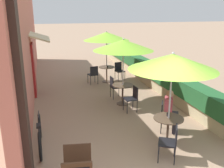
{
  "coord_description": "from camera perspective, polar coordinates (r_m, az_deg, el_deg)",
  "views": [
    {
      "loc": [
        -1.94,
        -3.77,
        3.37
      ],
      "look_at": [
        0.15,
        3.84,
        1.0
      ],
      "focal_mm": 40.0,
      "sensor_mm": 36.0,
      "label": 1
    }
  ],
  "objects": [
    {
      "name": "cafe_chair_near_left",
      "position": [
        5.96,
        13.32,
        -12.4
      ],
      "size": [
        0.54,
        0.54,
        0.87
      ],
      "rotation": [
        0.0,
        0.0,
        7.36
      ],
      "color": "black",
      "rests_on": "ground_plane"
    },
    {
      "name": "patio_table_far",
      "position": [
        11.93,
        -1.23,
        2.96
      ],
      "size": [
        0.76,
        0.76,
        0.74
      ],
      "color": "brown",
      "rests_on": "ground_plane"
    },
    {
      "name": "planter_hedge",
      "position": [
        12.17,
        7.78,
        3.09
      ],
      "size": [
        0.6,
        13.39,
        1.01
      ],
      "color": "tan",
      "rests_on": "ground_plane"
    },
    {
      "name": "cafe_facade_wall",
      "position": [
        10.92,
        -18.65,
        9.12
      ],
      "size": [
        0.98,
        14.39,
        4.2
      ],
      "color": "#C66B5B",
      "rests_on": "ground_plane"
    },
    {
      "name": "patio_table_mid",
      "position": [
        9.11,
        2.47,
        -1.44
      ],
      "size": [
        0.76,
        0.76,
        0.74
      ],
      "color": "brown",
      "rests_on": "ground_plane"
    },
    {
      "name": "patio_table_near",
      "position": [
        6.59,
        12.69,
        -9.22
      ],
      "size": [
        0.76,
        0.76,
        0.74
      ],
      "color": "brown",
      "rests_on": "ground_plane"
    },
    {
      "name": "seated_patron_near_right",
      "position": [
        7.19,
        13.14,
        -5.67
      ],
      "size": [
        0.5,
        0.47,
        1.25
      ],
      "rotation": [
        0.0,
        0.0,
        10.5
      ],
      "color": "#23232D",
      "rests_on": "ground_plane"
    },
    {
      "name": "patio_umbrella_far",
      "position": [
        11.65,
        -1.28,
        10.86
      ],
      "size": [
        2.11,
        2.11,
        2.42
      ],
      "color": "#B7B7BC",
      "rests_on": "ground_plane"
    },
    {
      "name": "patio_umbrella_mid",
      "position": [
        8.74,
        2.6,
        8.89
      ],
      "size": [
        2.11,
        2.11,
        2.42
      ],
      "color": "#B7B7BC",
      "rests_on": "ground_plane"
    },
    {
      "name": "cafe_chair_near_right",
      "position": [
        7.25,
        12.17,
        -6.86
      ],
      "size": [
        0.54,
        0.54,
        0.87
      ],
      "rotation": [
        0.0,
        0.0,
        10.5
      ],
      "color": "black",
      "rests_on": "ground_plane"
    },
    {
      "name": "bicycle_leaning",
      "position": [
        6.61,
        -16.17,
        -11.12
      ],
      "size": [
        0.1,
        1.79,
        0.78
      ],
      "rotation": [
        0.0,
        0.0,
        0.01
      ],
      "color": "black",
      "rests_on": "ground_plane"
    },
    {
      "name": "cafe_chair_mid_right",
      "position": [
        9.73,
        0.53,
        -0.33
      ],
      "size": [
        0.42,
        0.42,
        0.87
      ],
      "rotation": [
        0.0,
        0.0,
        11.05
      ],
      "color": "black",
      "rests_on": "ground_plane"
    },
    {
      "name": "patio_umbrella_near",
      "position": [
        6.06,
        13.68,
        4.95
      ],
      "size": [
        2.11,
        2.11,
        2.42
      ],
      "color": "#B7B7BC",
      "rests_on": "ground_plane"
    },
    {
      "name": "cafe_chair_mid_left",
      "position": [
        8.51,
        4.68,
        -2.93
      ],
      "size": [
        0.42,
        0.42,
        0.87
      ],
      "rotation": [
        0.0,
        0.0,
        7.91
      ],
      "color": "black",
      "rests_on": "ground_plane"
    },
    {
      "name": "coffee_cup_far",
      "position": [
        11.76,
        -1.05,
        4.04
      ],
      "size": [
        0.07,
        0.07,
        0.09
      ],
      "color": "#232328",
      "rests_on": "patio_table_far"
    },
    {
      "name": "cafe_chair_far_left",
      "position": [
        12.32,
        1.66,
        3.31
      ],
      "size": [
        0.47,
        0.47,
        0.87
      ],
      "rotation": [
        0.0,
        0.0,
        3.33
      ],
      "color": "black",
      "rests_on": "ground_plane"
    },
    {
      "name": "coffee_cup_near",
      "position": [
        6.59,
        12.65,
        -6.79
      ],
      "size": [
        0.07,
        0.07,
        0.09
      ],
      "color": "#232328",
      "rests_on": "patio_table_near"
    },
    {
      "name": "cafe_chair_far_right",
      "position": [
        11.59,
        -4.29,
        2.42
      ],
      "size": [
        0.47,
        0.47,
        0.87
      ],
      "rotation": [
        0.0,
        0.0,
        6.47
      ],
      "color": "black",
      "rests_on": "ground_plane"
    }
  ]
}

